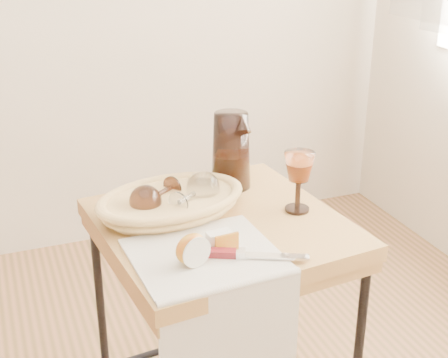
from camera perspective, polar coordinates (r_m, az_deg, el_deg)
name	(u,v)px	position (r m, az deg, el deg)	size (l,w,h in m)	color
side_table	(221,341)	(1.77, -0.24, -14.30)	(0.57, 0.57, 0.73)	brown
tea_towel	(205,255)	(1.42, -1.73, -6.83)	(0.32, 0.29, 0.01)	white
bread_basket	(171,204)	(1.60, -4.75, -2.26)	(0.34, 0.24, 0.05)	#B7844C
goblet_lying_a	(157,195)	(1.60, -5.99, -1.41)	(0.13, 0.08, 0.08)	#523123
goblet_lying_b	(193,194)	(1.59, -2.81, -1.37)	(0.14, 0.09, 0.09)	white
pitcher	(231,150)	(1.73, 0.63, 2.58)	(0.15, 0.23, 0.25)	black
wine_goblet	(298,182)	(1.60, 6.68, -0.24)	(0.08, 0.08, 0.16)	white
apple_half	(191,248)	(1.37, -2.97, -6.23)	(0.08, 0.04, 0.07)	red
apple_wedge	(219,240)	(1.44, -0.41, -5.44)	(0.06, 0.03, 0.04)	silver
table_knife	(245,253)	(1.40, 1.88, -6.65)	(0.25, 0.03, 0.02)	silver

